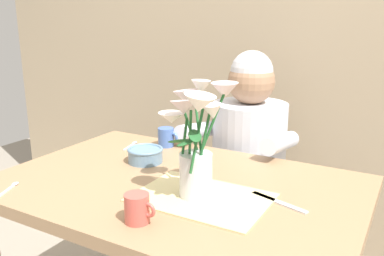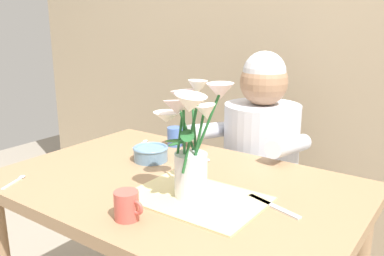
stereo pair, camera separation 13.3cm
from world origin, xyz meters
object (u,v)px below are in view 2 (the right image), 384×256
at_px(seated_person, 259,176).
at_px(ceramic_mug, 127,205).
at_px(flower_vase, 191,136).
at_px(ceramic_bowl, 151,153).
at_px(tea_cup, 175,137).
at_px(dinner_knife, 273,206).

xyz_separation_m(seated_person, ceramic_mug, (0.04, -0.90, 0.22)).
bearing_deg(flower_vase, ceramic_mug, -106.60).
bearing_deg(seated_person, ceramic_bowl, -117.37).
relative_size(tea_cup, ceramic_mug, 1.00).
xyz_separation_m(seated_person, flower_vase, (0.11, -0.69, 0.37)).
xyz_separation_m(tea_cup, ceramic_mug, (0.30, -0.60, 0.00)).
height_order(ceramic_bowl, dinner_knife, ceramic_bowl).
relative_size(seated_person, tea_cup, 12.20).
xyz_separation_m(dinner_knife, tea_cup, (-0.59, 0.30, 0.04)).
height_order(seated_person, ceramic_bowl, seated_person).
height_order(seated_person, tea_cup, seated_person).
bearing_deg(ceramic_bowl, tea_cup, 100.84).
xyz_separation_m(flower_vase, ceramic_bowl, (-0.32, 0.18, -0.17)).
bearing_deg(seated_person, flower_vase, -85.30).
height_order(dinner_knife, tea_cup, tea_cup).
distance_m(dinner_knife, ceramic_mug, 0.42).
xyz_separation_m(dinner_knife, ceramic_mug, (-0.29, -0.30, 0.04)).
bearing_deg(seated_person, tea_cup, -134.72).
bearing_deg(ceramic_bowl, ceramic_mug, -56.54).
distance_m(ceramic_bowl, ceramic_mug, 0.47).
bearing_deg(seated_person, dinner_knife, -64.87).
bearing_deg(flower_vase, tea_cup, 132.92).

